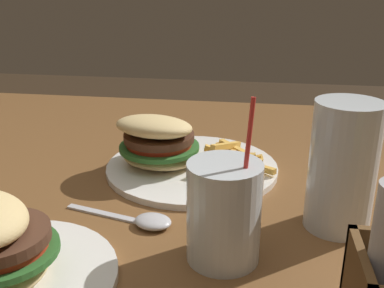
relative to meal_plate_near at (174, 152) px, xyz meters
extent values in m
cube|color=brown|center=(-0.02, 0.15, -0.05)|extent=(1.49, 1.18, 0.03)
cylinder|color=white|center=(-0.03, -0.01, -0.03)|extent=(0.28, 0.28, 0.01)
ellipsoid|color=#E0C17F|center=(0.02, 0.00, -0.01)|extent=(0.15, 0.13, 0.03)
cylinder|color=#2D6628|center=(0.02, 0.00, 0.01)|extent=(0.16, 0.16, 0.01)
cylinder|color=red|center=(0.02, 0.00, 0.01)|extent=(0.13, 0.13, 0.01)
cylinder|color=#4C2D1E|center=(0.02, 0.00, 0.02)|extent=(0.14, 0.14, 0.01)
ellipsoid|color=#E0C17F|center=(0.03, 0.01, 0.05)|extent=(0.15, 0.13, 0.05)
cube|color=gold|center=(-0.08, -0.01, -0.01)|extent=(0.06, 0.01, 0.02)
cube|color=gold|center=(-0.09, -0.03, -0.01)|extent=(0.05, 0.07, 0.02)
cube|color=gold|center=(-0.08, -0.01, 0.01)|extent=(0.04, 0.08, 0.03)
cube|color=gold|center=(-0.09, 0.02, 0.00)|extent=(0.09, 0.02, 0.02)
cube|color=gold|center=(-0.09, -0.02, -0.01)|extent=(0.04, 0.08, 0.04)
cube|color=gold|center=(-0.11, -0.01, 0.00)|extent=(0.07, 0.06, 0.02)
cube|color=gold|center=(-0.09, -0.01, 0.00)|extent=(0.09, 0.02, 0.03)
cube|color=gold|center=(-0.11, -0.01, -0.01)|extent=(0.08, 0.03, 0.03)
cube|color=gold|center=(-0.08, 0.01, 0.00)|extent=(0.07, 0.05, 0.01)
cube|color=gold|center=(-0.09, 0.00, -0.01)|extent=(0.08, 0.03, 0.04)
cube|color=gold|center=(-0.09, 0.01, 0.00)|extent=(0.04, 0.07, 0.01)
cube|color=gold|center=(-0.06, -0.02, -0.01)|extent=(0.06, 0.03, 0.03)
cube|color=gold|center=(-0.13, 0.00, -0.02)|extent=(0.07, 0.05, 0.01)
cylinder|color=silver|center=(-0.24, 0.14, 0.05)|extent=(0.08, 0.08, 0.16)
cylinder|color=gold|center=(-0.24, 0.14, 0.03)|extent=(0.07, 0.07, 0.13)
cylinder|color=silver|center=(-0.10, 0.23, 0.02)|extent=(0.08, 0.08, 0.12)
cylinder|color=yellow|center=(-0.10, 0.23, 0.01)|extent=(0.07, 0.07, 0.09)
cylinder|color=red|center=(-0.12, 0.24, 0.06)|extent=(0.02, 0.03, 0.19)
ellipsoid|color=silver|center=(-0.01, 0.18, -0.03)|extent=(0.06, 0.05, 0.01)
cube|color=silver|center=(0.07, 0.16, -0.03)|extent=(0.11, 0.04, 0.00)
cylinder|color=white|center=(0.12, 0.31, -0.03)|extent=(0.23, 0.23, 0.01)
ellipsoid|color=#E0C17F|center=(0.12, 0.31, -0.01)|extent=(0.13, 0.14, 0.03)
cylinder|color=#2D6628|center=(0.12, 0.31, 0.01)|extent=(0.15, 0.15, 0.01)
cylinder|color=red|center=(0.12, 0.31, 0.02)|extent=(0.12, 0.12, 0.01)
cylinder|color=#4C2D1E|center=(0.12, 0.31, 0.03)|extent=(0.13, 0.13, 0.01)
camera|label=1|loc=(-0.13, 0.67, 0.27)|focal=42.00mm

